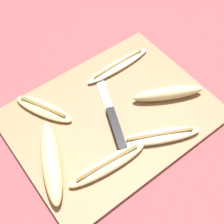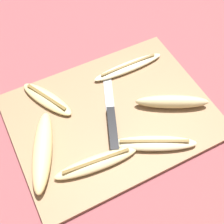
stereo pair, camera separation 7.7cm
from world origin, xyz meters
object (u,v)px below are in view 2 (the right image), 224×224
(banana_ripe_center, at_px, (172,102))
(banana_cream_curved, at_px, (154,143))
(banana_bright_far, at_px, (128,67))
(knife, at_px, (112,123))
(banana_mellow_near, at_px, (96,163))
(banana_golden_short, at_px, (43,151))
(banana_spotted_left, at_px, (47,99))

(banana_ripe_center, bearing_deg, banana_cream_curved, -142.09)
(banana_bright_far, bearing_deg, knife, -131.03)
(banana_mellow_near, xyz_separation_m, banana_bright_far, (0.20, 0.22, -0.00))
(banana_golden_short, bearing_deg, banana_mellow_near, -38.95)
(banana_cream_curved, height_order, banana_ripe_center, banana_ripe_center)
(knife, height_order, banana_spotted_left, banana_spotted_left)
(banana_spotted_left, xyz_separation_m, banana_ripe_center, (0.28, -0.16, 0.01))
(banana_spotted_left, relative_size, banana_cream_curved, 0.83)
(knife, distance_m, banana_spotted_left, 0.18)
(banana_mellow_near, relative_size, banana_cream_curved, 1.01)
(banana_mellow_near, height_order, banana_cream_curved, same)
(banana_mellow_near, xyz_separation_m, banana_ripe_center, (0.24, 0.06, 0.01))
(banana_golden_short, bearing_deg, banana_ripe_center, -2.97)
(knife, distance_m, banana_ripe_center, 0.16)
(banana_cream_curved, bearing_deg, banana_ripe_center, 37.91)
(knife, distance_m, banana_golden_short, 0.18)
(banana_bright_far, distance_m, banana_cream_curved, 0.24)
(banana_mellow_near, bearing_deg, banana_cream_curved, -6.65)
(banana_ripe_center, bearing_deg, banana_mellow_near, -165.71)
(banana_spotted_left, xyz_separation_m, banana_bright_far, (0.24, 0.00, -0.00))
(banana_mellow_near, relative_size, banana_ripe_center, 1.12)
(knife, relative_size, banana_cream_curved, 1.14)
(banana_spotted_left, bearing_deg, banana_golden_short, -113.53)
(banana_spotted_left, relative_size, banana_golden_short, 0.80)
(banana_spotted_left, relative_size, banana_bright_far, 0.79)
(banana_spotted_left, height_order, banana_golden_short, banana_golden_short)
(banana_cream_curved, xyz_separation_m, banana_ripe_center, (0.10, 0.08, 0.01))
(knife, relative_size, banana_bright_far, 1.08)
(banana_golden_short, relative_size, banana_cream_curved, 1.04)
(banana_spotted_left, height_order, banana_cream_curved, banana_cream_curved)
(banana_spotted_left, height_order, banana_bright_far, same)
(banana_mellow_near, bearing_deg, knife, 44.81)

